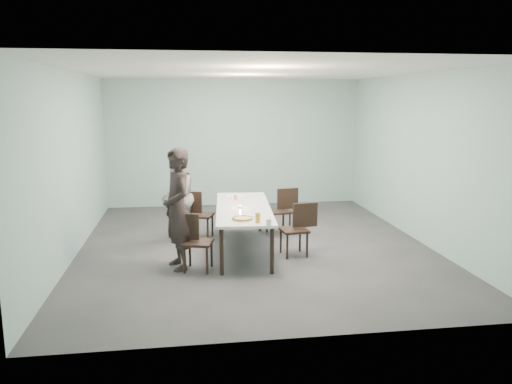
{
  "coord_description": "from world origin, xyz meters",
  "views": [
    {
      "loc": [
        -1.18,
        -8.4,
        2.56
      ],
      "look_at": [
        0.0,
        -0.22,
        1.0
      ],
      "focal_mm": 35.0,
      "sensor_mm": 36.0,
      "label": 1
    }
  ],
  "objects": [
    {
      "name": "amber_tumbler",
      "position": [
        -0.28,
        0.43,
        0.79
      ],
      "size": [
        0.07,
        0.07,
        0.08
      ],
      "primitive_type": "cylinder",
      "color": "gold",
      "rests_on": "table"
    },
    {
      "name": "chair_near_right",
      "position": [
        0.65,
        -0.64,
        0.5
      ],
      "size": [
        0.63,
        0.47,
        0.87
      ],
      "rotation": [
        0.0,
        0.0,
        3.26
      ],
      "color": "black",
      "rests_on": "ground"
    },
    {
      "name": "ground",
      "position": [
        0.0,
        0.0,
        0.0
      ],
      "size": [
        7.0,
        7.0,
        0.0
      ],
      "primitive_type": "plane",
      "color": "#333335",
      "rests_on": "ground"
    },
    {
      "name": "side_plate",
      "position": [
        -0.16,
        -0.87,
        0.76
      ],
      "size": [
        0.18,
        0.18,
        0.01
      ],
      "primitive_type": "cylinder",
      "color": "white",
      "rests_on": "table"
    },
    {
      "name": "menu",
      "position": [
        -0.26,
        0.74,
        0.75
      ],
      "size": [
        0.32,
        0.24,
        0.01
      ],
      "primitive_type": "cube",
      "rotation": [
        0.0,
        0.0,
        -0.08
      ],
      "color": "silver",
      "rests_on": "table"
    },
    {
      "name": "chair_far_right",
      "position": [
        0.64,
        0.73,
        0.5
      ],
      "size": [
        0.64,
        0.49,
        0.87
      ],
      "rotation": [
        0.0,
        0.0,
        3.32
      ],
      "color": "black",
      "rests_on": "ground"
    },
    {
      "name": "chair_far_left",
      "position": [
        -0.98,
        0.64,
        0.5
      ],
      "size": [
        0.65,
        0.53,
        0.87
      ],
      "rotation": [
        0.0,
        0.0,
        -0.31
      ],
      "color": "black",
      "rests_on": "ground"
    },
    {
      "name": "chair_near_left",
      "position": [
        -1.09,
        -1.14,
        0.5
      ],
      "size": [
        0.65,
        0.51,
        0.87
      ],
      "rotation": [
        0.0,
        0.0,
        -0.25
      ],
      "color": "black",
      "rests_on": "ground"
    },
    {
      "name": "beer_glass",
      "position": [
        -0.13,
        -1.33,
        0.82
      ],
      "size": [
        0.08,
        0.08,
        0.15
      ],
      "primitive_type": "cylinder",
      "color": "gold",
      "rests_on": "table"
    },
    {
      "name": "room_shell",
      "position": [
        0.0,
        0.0,
        2.03
      ],
      "size": [
        6.02,
        7.02,
        3.01
      ],
      "color": "#8FB3AF",
      "rests_on": "ground"
    },
    {
      "name": "tealight",
      "position": [
        -0.28,
        -0.31,
        0.77
      ],
      "size": [
        0.06,
        0.06,
        0.05
      ],
      "color": "silver",
      "rests_on": "table"
    },
    {
      "name": "diner_far",
      "position": [
        -1.33,
        0.56,
        0.82
      ],
      "size": [
        0.75,
        0.89,
        1.63
      ],
      "primitive_type": "imported",
      "rotation": [
        0.0,
        0.0,
        -1.76
      ],
      "color": "gray",
      "rests_on": "ground"
    },
    {
      "name": "diner_near",
      "position": [
        -1.3,
        -1.0,
        0.92
      ],
      "size": [
        0.63,
        0.78,
        1.84
      ],
      "primitive_type": "imported",
      "rotation": [
        0.0,
        0.0,
        -1.25
      ],
      "color": "black",
      "rests_on": "ground"
    },
    {
      "name": "pizza",
      "position": [
        -0.34,
        -1.12,
        0.77
      ],
      "size": [
        0.34,
        0.34,
        0.04
      ],
      "color": "white",
      "rests_on": "table"
    },
    {
      "name": "table",
      "position": [
        -0.22,
        -0.23,
        0.69
      ],
      "size": [
        1.1,
        2.66,
        0.75
      ],
      "rotation": [
        0.0,
        0.0,
        -0.08
      ],
      "color": "white",
      "rests_on": "ground"
    },
    {
      "name": "water_tumbler",
      "position": [
        0.0,
        -1.49,
        0.8
      ],
      "size": [
        0.08,
        0.08,
        0.09
      ],
      "primitive_type": "cylinder",
      "color": "silver",
      "rests_on": "table"
    }
  ]
}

